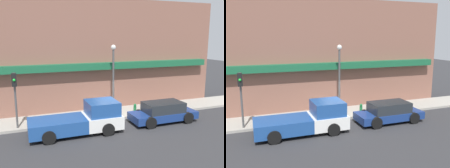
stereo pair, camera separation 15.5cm
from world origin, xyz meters
TOP-DOWN VIEW (x-y plane):
  - ground_plane at (0.00, 0.00)m, footprint 80.00×80.00m
  - sidewalk at (0.00, 1.32)m, footprint 36.00×2.64m
  - building at (-0.02, 4.12)m, footprint 19.80×3.80m
  - pickup_truck at (-2.66, -1.40)m, footprint 5.45×2.22m
  - parked_car at (2.93, -1.40)m, footprint 4.54×1.97m
  - fire_hydrant at (1.86, 0.75)m, footprint 0.21×0.21m
  - street_lamp at (0.33, 1.24)m, footprint 0.36×0.36m
  - traffic_light at (-6.32, 0.27)m, footprint 0.28×0.42m

SIDE VIEW (x-z plane):
  - ground_plane at x=0.00m, z-range 0.00..0.00m
  - sidewalk at x=0.00m, z-range 0.00..0.16m
  - fire_hydrant at x=1.86m, z-range 0.16..0.82m
  - parked_car at x=2.93m, z-range 0.00..1.38m
  - pickup_truck at x=-2.66m, z-range -0.11..1.75m
  - traffic_light at x=-6.32m, z-range 0.82..4.26m
  - street_lamp at x=0.33m, z-range 0.83..5.81m
  - building at x=-0.02m, z-range -0.81..9.33m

